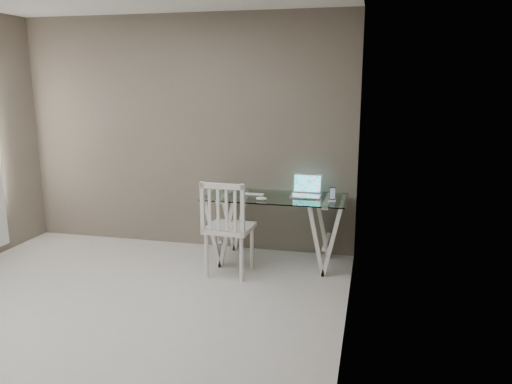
# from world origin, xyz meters

# --- Properties ---
(room) EXTENTS (4.50, 4.52, 2.71)m
(room) POSITION_xyz_m (-0.06, 0.02, 1.72)
(room) COLOR #B4B2AD
(room) RESTS_ON ground
(desk) EXTENTS (1.50, 0.70, 0.75)m
(desk) POSITION_xyz_m (1.17, 1.85, 0.38)
(desk) COLOR silver
(desk) RESTS_ON ground
(chair) EXTENTS (0.47, 0.47, 1.00)m
(chair) POSITION_xyz_m (0.76, 1.35, 0.55)
(chair) COLOR silver
(chair) RESTS_ON ground
(laptop) EXTENTS (0.32, 0.28, 0.22)m
(laptop) POSITION_xyz_m (1.48, 1.96, 0.80)
(laptop) COLOR silver
(laptop) RESTS_ON desk
(keyboard) EXTENTS (0.26, 0.11, 0.01)m
(keyboard) POSITION_xyz_m (0.91, 1.87, 0.75)
(keyboard) COLOR silver
(keyboard) RESTS_ON desk
(mouse) EXTENTS (0.12, 0.07, 0.04)m
(mouse) POSITION_xyz_m (1.06, 1.63, 0.76)
(mouse) COLOR silver
(mouse) RESTS_ON desk
(phone_dock) EXTENTS (0.08, 0.08, 0.14)m
(phone_dock) POSITION_xyz_m (1.77, 1.76, 0.79)
(phone_dock) COLOR white
(phone_dock) RESTS_ON desk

